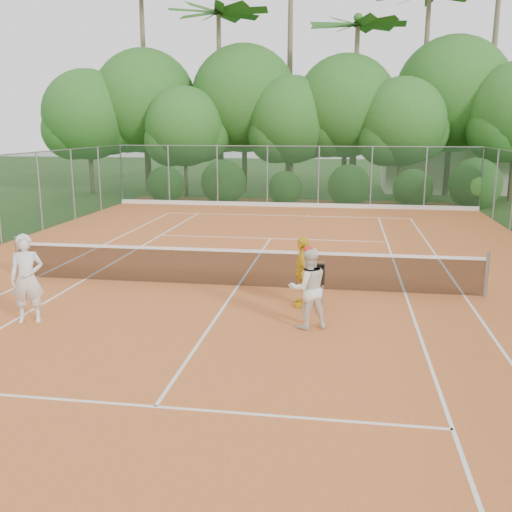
{
  "coord_description": "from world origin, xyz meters",
  "views": [
    {
      "loc": [
        2.58,
        -13.59,
        3.94
      ],
      "look_at": [
        0.66,
        -1.2,
        1.1
      ],
      "focal_mm": 40.0,
      "sensor_mm": 36.0,
      "label": 1
    }
  ],
  "objects": [
    {
      "name": "player_yellow",
      "position": [
        1.72,
        -1.32,
        0.81
      ],
      "size": [
        0.43,
        0.94,
        1.58
      ],
      "primitive_type": "imported",
      "rotation": [
        0.0,
        0.0,
        -1.52
      ],
      "color": "yellow",
      "rests_on": "clay_court"
    },
    {
      "name": "player_white",
      "position": [
        -3.75,
        -3.24,
        0.93
      ],
      "size": [
        0.77,
        0.63,
        1.83
      ],
      "primitive_type": "imported",
      "rotation": [
        0.0,
        0.0,
        0.32
      ],
      "color": "silver",
      "rests_on": "clay_court"
    },
    {
      "name": "club_building",
      "position": [
        9.0,
        24.0,
        1.5
      ],
      "size": [
        8.0,
        5.0,
        3.0
      ],
      "primitive_type": "cube",
      "color": "beige",
      "rests_on": "ground"
    },
    {
      "name": "tennis_net",
      "position": [
        0.0,
        0.0,
        0.53
      ],
      "size": [
        11.97,
        0.1,
        1.1
      ],
      "color": "gray",
      "rests_on": "clay_court"
    },
    {
      "name": "tropical_treeline",
      "position": [
        1.43,
        20.22,
        5.11
      ],
      "size": [
        32.1,
        8.49,
        15.03
      ],
      "color": "brown",
      "rests_on": "ground"
    },
    {
      "name": "court_markings",
      "position": [
        0.0,
        0.0,
        0.02
      ],
      "size": [
        11.03,
        23.83,
        0.01
      ],
      "color": "white",
      "rests_on": "clay_court"
    },
    {
      "name": "stray_ball_c",
      "position": [
        3.91,
        11.65,
        0.05
      ],
      "size": [
        0.07,
        0.07,
        0.07
      ],
      "primitive_type": "sphere",
      "color": "gold",
      "rests_on": "clay_court"
    },
    {
      "name": "clay_court",
      "position": [
        0.0,
        0.0,
        0.01
      ],
      "size": [
        18.0,
        36.0,
        0.02
      ],
      "primitive_type": "cube",
      "color": "#C9672E",
      "rests_on": "ground"
    },
    {
      "name": "stray_ball_b",
      "position": [
        -2.3,
        10.55,
        0.05
      ],
      "size": [
        0.07,
        0.07,
        0.07
      ],
      "primitive_type": "sphere",
      "color": "yellow",
      "rests_on": "clay_court"
    },
    {
      "name": "stray_ball_a",
      "position": [
        0.96,
        11.9,
        0.05
      ],
      "size": [
        0.07,
        0.07,
        0.07
      ],
      "primitive_type": "sphere",
      "color": "yellow",
      "rests_on": "clay_court"
    },
    {
      "name": "fence_back",
      "position": [
        0.0,
        15.0,
        1.52
      ],
      "size": [
        18.07,
        0.07,
        3.0
      ],
      "color": "#19381E",
      "rests_on": "clay_court"
    },
    {
      "name": "ground",
      "position": [
        0.0,
        0.0,
        0.0
      ],
      "size": [
        120.0,
        120.0,
        0.0
      ],
      "primitive_type": "plane",
      "color": "#27481A",
      "rests_on": "ground"
    },
    {
      "name": "player_center_grp",
      "position": [
        1.93,
        -2.74,
        0.85
      ],
      "size": [
        0.97,
        0.88,
        1.67
      ],
      "color": "silver",
      "rests_on": "clay_court"
    },
    {
      "name": "ball_hopper",
      "position": [
        2.0,
        -1.53,
        0.79
      ],
      "size": [
        0.42,
        0.42,
        0.97
      ],
      "rotation": [
        0.0,
        0.0,
        -0.42
      ],
      "color": "gray",
      "rests_on": "clay_court"
    }
  ]
}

